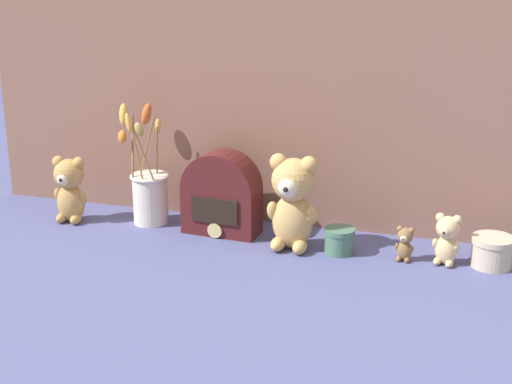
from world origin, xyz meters
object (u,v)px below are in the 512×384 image
teddy_bear_small (447,238)px  vintage_radio (222,197)px  flower_vase (149,190)px  decorative_tin_short (492,251)px  decorative_tin_tall (339,240)px  teddy_bear_tiny (405,243)px  teddy_bear_medium (70,188)px  teddy_bear_large (293,201)px

teddy_bear_small → vintage_radio: (-0.61, 0.04, 0.03)m
teddy_bear_small → vintage_radio: 0.61m
flower_vase → decorative_tin_short: 0.95m
teddy_bear_small → decorative_tin_tall: size_ratio=1.65×
teddy_bear_tiny → vintage_radio: bearing=174.4°
teddy_bear_small → vintage_radio: vintage_radio is taller
flower_vase → vintage_radio: bearing=-3.7°
flower_vase → decorative_tin_tall: size_ratio=4.34×
teddy_bear_tiny → decorative_tin_tall: (-0.17, 0.00, -0.01)m
vintage_radio → decorative_tin_tall: (0.34, -0.05, -0.07)m
flower_vase → decorative_tin_tall: flower_vase is taller
teddy_bear_medium → teddy_bear_tiny: (0.95, -0.01, -0.05)m
teddy_bear_tiny → decorative_tin_short: teddy_bear_tiny is taller
teddy_bear_medium → teddy_bear_small: (1.06, -0.00, -0.03)m
teddy_bear_tiny → flower_vase: 0.74m
vintage_radio → decorative_tin_short: vintage_radio is taller
teddy_bear_medium → decorative_tin_short: 1.17m
decorative_tin_tall → flower_vase: bearing=173.6°
decorative_tin_tall → teddy_bear_tiny: bearing=-0.6°
teddy_bear_tiny → vintage_radio: size_ratio=0.39×
vintage_radio → decorative_tin_tall: bearing=-8.1°
teddy_bear_large → teddy_bear_small: teddy_bear_large is taller
flower_vase → decorative_tin_short: (0.95, -0.04, -0.06)m
teddy_bear_large → teddy_bear_medium: 0.66m
teddy_bear_large → decorative_tin_short: (0.51, 0.03, -0.09)m
teddy_bear_large → decorative_tin_tall: size_ratio=3.17×
teddy_bear_tiny → decorative_tin_short: size_ratio=0.86×
teddy_bear_medium → teddy_bear_small: bearing=-0.1°
teddy_bear_small → flower_vase: flower_vase is taller
vintage_radio → decorative_tin_short: 0.73m
decorative_tin_short → decorative_tin_tall: bearing=-176.1°
decorative_tin_short → teddy_bear_medium: bearing=-179.1°
teddy_bear_small → decorative_tin_tall: 0.27m
vintage_radio → flower_vase: bearing=176.3°
teddy_bear_medium → vintage_radio: bearing=5.1°
flower_vase → teddy_bear_medium: bearing=-166.3°
vintage_radio → teddy_bear_tiny: bearing=-5.6°
flower_vase → decorative_tin_tall: bearing=-6.4°
decorative_tin_tall → teddy_bear_large: bearing=-177.3°
teddy_bear_small → flower_vase: bearing=176.1°
teddy_bear_tiny → teddy_bear_large: bearing=-179.2°
teddy_bear_medium → flower_vase: size_ratio=0.55×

